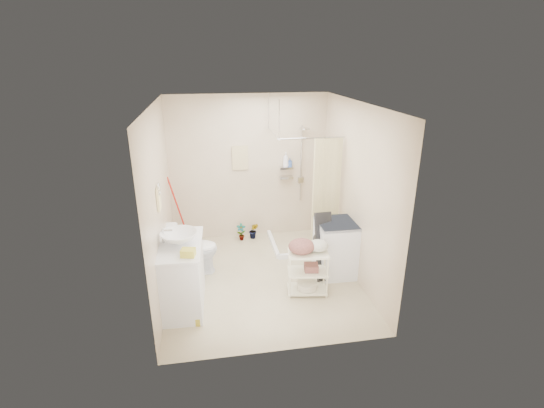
# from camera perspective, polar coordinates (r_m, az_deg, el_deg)

# --- Properties ---
(floor) EXTENTS (3.20, 3.20, 0.00)m
(floor) POSITION_cam_1_polar(r_m,az_deg,el_deg) (6.13, -1.40, -10.67)
(floor) COLOR beige
(floor) RESTS_ON ground
(ceiling) EXTENTS (2.80, 3.20, 0.04)m
(ceiling) POSITION_cam_1_polar(r_m,az_deg,el_deg) (5.26, -1.65, 14.27)
(ceiling) COLOR silver
(ceiling) RESTS_ON ground
(wall_back) EXTENTS (2.80, 0.04, 2.60)m
(wall_back) POSITION_cam_1_polar(r_m,az_deg,el_deg) (7.08, -3.39, 5.18)
(wall_back) COLOR beige
(wall_back) RESTS_ON ground
(wall_front) EXTENTS (2.80, 0.04, 2.60)m
(wall_front) POSITION_cam_1_polar(r_m,az_deg,el_deg) (4.11, 1.73, -6.64)
(wall_front) COLOR beige
(wall_front) RESTS_ON ground
(wall_left) EXTENTS (0.04, 3.20, 2.60)m
(wall_left) POSITION_cam_1_polar(r_m,az_deg,el_deg) (5.55, -15.96, -0.02)
(wall_left) COLOR beige
(wall_left) RESTS_ON ground
(wall_right) EXTENTS (0.04, 3.20, 2.60)m
(wall_right) POSITION_cam_1_polar(r_m,az_deg,el_deg) (5.91, 12.04, 1.60)
(wall_right) COLOR beige
(wall_right) RESTS_ON ground
(vanity) EXTENTS (0.63, 1.08, 0.92)m
(vanity) POSITION_cam_1_polar(r_m,az_deg,el_deg) (5.44, -13.02, -9.99)
(vanity) COLOR silver
(vanity) RESTS_ON ground
(sink) EXTENTS (0.53, 0.53, 0.16)m
(sink) POSITION_cam_1_polar(r_m,az_deg,el_deg) (5.18, -13.29, -4.80)
(sink) COLOR white
(sink) RESTS_ON vanity
(counter_basket) EXTENTS (0.19, 0.16, 0.09)m
(counter_basket) POSITION_cam_1_polar(r_m,az_deg,el_deg) (4.87, -12.05, -6.90)
(counter_basket) COLOR gold
(counter_basket) RESTS_ON vanity
(floor_basket) EXTENTS (0.30, 0.25, 0.15)m
(floor_basket) POSITION_cam_1_polar(r_m,az_deg,el_deg) (5.28, -11.32, -15.91)
(floor_basket) COLOR gold
(floor_basket) RESTS_ON ground
(toilet) EXTENTS (0.78, 0.46, 0.79)m
(toilet) POSITION_cam_1_polar(r_m,az_deg,el_deg) (6.23, -11.52, -6.42)
(toilet) COLOR white
(toilet) RESTS_ON ground
(mop) EXTENTS (0.16, 0.16, 1.28)m
(mop) POSITION_cam_1_polar(r_m,az_deg,el_deg) (7.11, -13.63, -0.91)
(mop) COLOR #B9170E
(mop) RESTS_ON ground
(potted_plant_a) EXTENTS (0.18, 0.13, 0.32)m
(potted_plant_a) POSITION_cam_1_polar(r_m,az_deg,el_deg) (7.25, -4.49, -4.07)
(potted_plant_a) COLOR brown
(potted_plant_a) RESTS_ON ground
(potted_plant_b) EXTENTS (0.20, 0.18, 0.31)m
(potted_plant_b) POSITION_cam_1_polar(r_m,az_deg,el_deg) (7.30, -2.68, -3.87)
(potted_plant_b) COLOR brown
(potted_plant_b) RESTS_ON ground
(hanging_towel) EXTENTS (0.28, 0.03, 0.42)m
(hanging_towel) POSITION_cam_1_polar(r_m,az_deg,el_deg) (6.99, -4.64, 6.66)
(hanging_towel) COLOR beige
(hanging_towel) RESTS_ON wall_back
(towel_ring) EXTENTS (0.04, 0.22, 0.34)m
(towel_ring) POSITION_cam_1_polar(r_m,az_deg,el_deg) (5.31, -16.12, 0.95)
(towel_ring) COLOR #FFEBA0
(towel_ring) RESTS_ON wall_left
(tp_holder) EXTENTS (0.08, 0.12, 0.14)m
(tp_holder) POSITION_cam_1_polar(r_m,az_deg,el_deg) (5.82, -14.96, -5.18)
(tp_holder) COLOR white
(tp_holder) RESTS_ON wall_left
(shower) EXTENTS (1.10, 1.10, 2.10)m
(shower) POSITION_cam_1_polar(r_m,az_deg,el_deg) (6.78, 4.35, 2.24)
(shower) COLOR white
(shower) RESTS_ON ground
(shampoo_bottle_a) EXTENTS (0.13, 0.14, 0.26)m
(shampoo_bottle_a) POSITION_cam_1_polar(r_m,az_deg,el_deg) (7.05, 2.00, 6.43)
(shampoo_bottle_a) COLOR white
(shampoo_bottle_a) RESTS_ON shower
(shampoo_bottle_b) EXTENTS (0.09, 0.09, 0.15)m
(shampoo_bottle_b) POSITION_cam_1_polar(r_m,az_deg,el_deg) (7.09, 2.62, 6.03)
(shampoo_bottle_b) COLOR #314F91
(shampoo_bottle_b) RESTS_ON shower
(washing_machine) EXTENTS (0.59, 0.61, 0.86)m
(washing_machine) POSITION_cam_1_polar(r_m,az_deg,el_deg) (6.14, 9.25, -6.29)
(washing_machine) COLOR silver
(washing_machine) RESTS_ON ground
(laundry_rack) EXTENTS (0.60, 0.41, 0.77)m
(laundry_rack) POSITION_cam_1_polar(r_m,az_deg,el_deg) (5.63, 5.20, -9.31)
(laundry_rack) COLOR #EAE5C4
(laundry_rack) RESTS_ON ground
(ironing_board) EXTENTS (0.31, 0.19, 1.06)m
(ironing_board) POSITION_cam_1_polar(r_m,az_deg,el_deg) (5.94, 7.57, -6.09)
(ironing_board) COLOR black
(ironing_board) RESTS_ON ground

